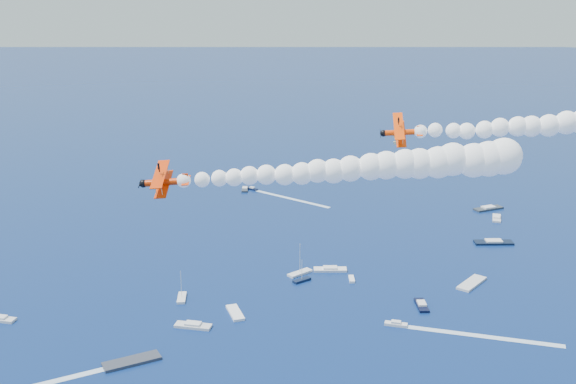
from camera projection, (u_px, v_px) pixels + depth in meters
The scene contains 6 objects.
biplane_lead at pixel (402, 132), 117.12m from camera, with size 7.01×7.86×4.73m, color #FF4205, non-canonical shape.
biplane_trail at pixel (165, 182), 108.69m from camera, with size 7.88×8.84×5.33m, color #EC3404, non-canonical shape.
smoke_trail_lead at pixel (575, 123), 113.77m from camera, with size 50.28×26.81×9.83m, color white, non-canonical shape.
smoke_trail_trail at pixel (344, 170), 107.83m from camera, with size 48.09×30.92×9.83m, color white, non-canonical shape.
spectator_boats at pixel (456, 292), 198.07m from camera, with size 236.67×174.37×0.70m.
boat_wakes at pixel (378, 269), 215.47m from camera, with size 143.13×218.30×0.04m.
Camera 1 is at (55.70, -75.02, 83.53)m, focal length 43.70 mm.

